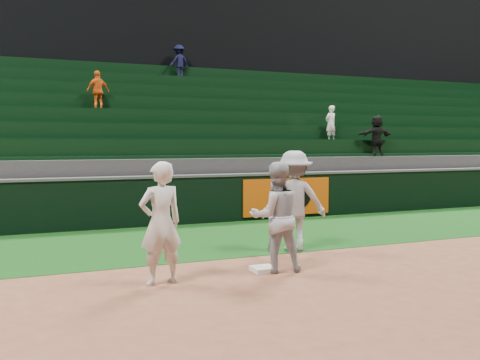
{
  "coord_description": "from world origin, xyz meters",
  "views": [
    {
      "loc": [
        -3.79,
        -7.82,
        2.07
      ],
      "look_at": [
        0.47,
        2.3,
        1.3
      ],
      "focal_mm": 40.0,
      "sensor_mm": 36.0,
      "label": 1
    }
  ],
  "objects_px": {
    "first_baseman": "(161,223)",
    "base_coach": "(294,201)",
    "first_base": "(263,269)",
    "baserunner": "(276,217)"
  },
  "relations": [
    {
      "from": "first_baseman",
      "to": "base_coach",
      "type": "height_order",
      "value": "base_coach"
    },
    {
      "from": "first_baseman",
      "to": "base_coach",
      "type": "distance_m",
      "value": 3.29
    },
    {
      "from": "first_base",
      "to": "base_coach",
      "type": "relative_size",
      "value": 0.19
    },
    {
      "from": "baserunner",
      "to": "base_coach",
      "type": "xyz_separation_m",
      "value": [
        1.07,
        1.36,
        0.08
      ]
    },
    {
      "from": "baserunner",
      "to": "base_coach",
      "type": "distance_m",
      "value": 1.73
    },
    {
      "from": "baserunner",
      "to": "base_coach",
      "type": "bearing_deg",
      "value": -118.9
    },
    {
      "from": "base_coach",
      "to": "baserunner",
      "type": "bearing_deg",
      "value": 71.52
    },
    {
      "from": "first_base",
      "to": "base_coach",
      "type": "bearing_deg",
      "value": 46.1
    },
    {
      "from": "first_baseman",
      "to": "baserunner",
      "type": "relative_size",
      "value": 1.02
    },
    {
      "from": "baserunner",
      "to": "base_coach",
      "type": "relative_size",
      "value": 0.92
    }
  ]
}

